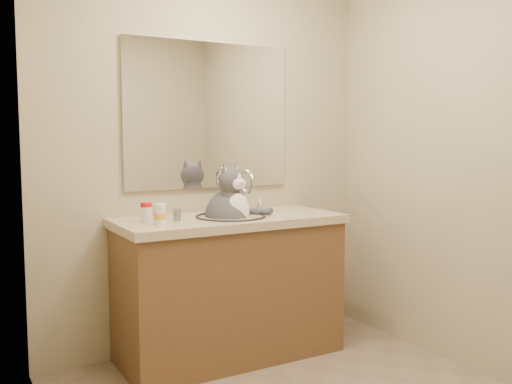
# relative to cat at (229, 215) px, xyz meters

# --- Properties ---
(room) EXTENTS (2.22, 2.52, 2.42)m
(room) POSITION_rel_cat_xyz_m (0.00, -0.97, 0.34)
(room) COLOR #7F6D58
(room) RESTS_ON ground
(vanity) EXTENTS (1.34, 0.59, 1.12)m
(vanity) POSITION_rel_cat_xyz_m (0.00, -0.00, -0.42)
(vanity) COLOR brown
(vanity) RESTS_ON ground
(mirror) EXTENTS (1.10, 0.02, 0.90)m
(mirror) POSITION_rel_cat_xyz_m (0.00, 0.27, 0.59)
(mirror) COLOR white
(mirror) RESTS_ON room
(shower_curtain) EXTENTS (0.02, 1.30, 1.93)m
(shower_curtain) POSITION_rel_cat_xyz_m (-1.05, -0.87, 0.17)
(shower_curtain) COLOR beige
(shower_curtain) RESTS_ON ground
(cat) EXTENTS (0.43, 0.35, 0.53)m
(cat) POSITION_rel_cat_xyz_m (0.00, 0.00, 0.00)
(cat) COLOR #434247
(cat) RESTS_ON vanity
(pill_bottle_redcap) EXTENTS (0.07, 0.07, 0.11)m
(pill_bottle_redcap) POSITION_rel_cat_xyz_m (-0.50, 0.02, 0.04)
(pill_bottle_redcap) COLOR white
(pill_bottle_redcap) RESTS_ON vanity
(pill_bottle_orange) EXTENTS (0.07, 0.07, 0.11)m
(pill_bottle_orange) POSITION_rel_cat_xyz_m (-0.47, -0.10, 0.04)
(pill_bottle_orange) COLOR white
(pill_bottle_orange) RESTS_ON vanity
(grey_canister) EXTENTS (0.05, 0.05, 0.07)m
(grey_canister) POSITION_rel_cat_xyz_m (-0.33, -0.01, 0.02)
(grey_canister) COLOR gray
(grey_canister) RESTS_ON vanity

